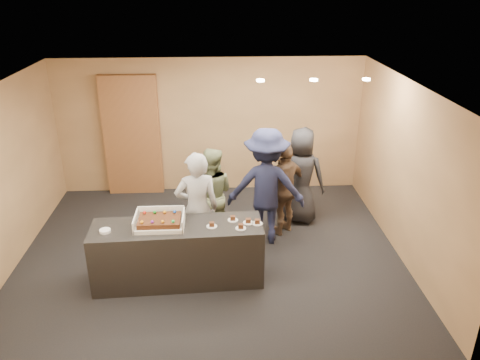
{
  "coord_description": "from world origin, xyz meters",
  "views": [
    {
      "loc": [
        0.14,
        -6.44,
        4.12
      ],
      "look_at": [
        0.47,
        0.0,
        1.28
      ],
      "focal_mm": 35.0,
      "sensor_mm": 36.0,
      "label": 1
    }
  ],
  "objects_px": {
    "person_navy_man": "(266,187)",
    "plate_stack": "(105,231)",
    "person_server_grey": "(197,209)",
    "person_dark_suit": "(301,176)",
    "cake_box": "(160,223)",
    "person_sage_man": "(211,194)",
    "serving_counter": "(178,253)",
    "sheet_cake": "(160,220)",
    "person_brown_extra": "(285,189)",
    "storage_cabinet": "(132,136)"
  },
  "relations": [
    {
      "from": "person_navy_man",
      "to": "plate_stack",
      "type": "bearing_deg",
      "value": 33.39
    },
    {
      "from": "person_server_grey",
      "to": "person_dark_suit",
      "type": "distance_m",
      "value": 2.17
    },
    {
      "from": "cake_box",
      "to": "person_sage_man",
      "type": "relative_size",
      "value": 0.42
    },
    {
      "from": "person_server_grey",
      "to": "person_navy_man",
      "type": "relative_size",
      "value": 0.92
    },
    {
      "from": "serving_counter",
      "to": "person_sage_man",
      "type": "height_order",
      "value": "person_sage_man"
    },
    {
      "from": "cake_box",
      "to": "sheet_cake",
      "type": "xyz_separation_m",
      "value": [
        -0.0,
        -0.03,
        0.05
      ]
    },
    {
      "from": "cake_box",
      "to": "person_server_grey",
      "type": "height_order",
      "value": "person_server_grey"
    },
    {
      "from": "serving_counter",
      "to": "person_brown_extra",
      "type": "bearing_deg",
      "value": 35.33
    },
    {
      "from": "serving_counter",
      "to": "plate_stack",
      "type": "height_order",
      "value": "plate_stack"
    },
    {
      "from": "person_brown_extra",
      "to": "cake_box",
      "type": "bearing_deg",
      "value": -7.22
    },
    {
      "from": "serving_counter",
      "to": "plate_stack",
      "type": "distance_m",
      "value": 1.07
    },
    {
      "from": "storage_cabinet",
      "to": "person_navy_man",
      "type": "height_order",
      "value": "storage_cabinet"
    },
    {
      "from": "storage_cabinet",
      "to": "person_dark_suit",
      "type": "relative_size",
      "value": 1.38
    },
    {
      "from": "storage_cabinet",
      "to": "person_server_grey",
      "type": "bearing_deg",
      "value": -62.65
    },
    {
      "from": "person_server_grey",
      "to": "cake_box",
      "type": "bearing_deg",
      "value": 34.1
    },
    {
      "from": "storage_cabinet",
      "to": "person_sage_man",
      "type": "bearing_deg",
      "value": -50.75
    },
    {
      "from": "sheet_cake",
      "to": "person_dark_suit",
      "type": "height_order",
      "value": "person_dark_suit"
    },
    {
      "from": "serving_counter",
      "to": "sheet_cake",
      "type": "xyz_separation_m",
      "value": [
        -0.23,
        0.0,
        0.55
      ]
    },
    {
      "from": "plate_stack",
      "to": "person_server_grey",
      "type": "relative_size",
      "value": 0.08
    },
    {
      "from": "sheet_cake",
      "to": "plate_stack",
      "type": "height_order",
      "value": "sheet_cake"
    },
    {
      "from": "sheet_cake",
      "to": "plate_stack",
      "type": "bearing_deg",
      "value": -170.81
    },
    {
      "from": "person_brown_extra",
      "to": "person_dark_suit",
      "type": "distance_m",
      "value": 0.53
    },
    {
      "from": "storage_cabinet",
      "to": "person_navy_man",
      "type": "bearing_deg",
      "value": -39.73
    },
    {
      "from": "storage_cabinet",
      "to": "person_server_grey",
      "type": "height_order",
      "value": "storage_cabinet"
    },
    {
      "from": "storage_cabinet",
      "to": "plate_stack",
      "type": "height_order",
      "value": "storage_cabinet"
    },
    {
      "from": "sheet_cake",
      "to": "person_dark_suit",
      "type": "xyz_separation_m",
      "value": [
        2.28,
        1.74,
        -0.13
      ]
    },
    {
      "from": "person_dark_suit",
      "to": "serving_counter",
      "type": "bearing_deg",
      "value": 64.48
    },
    {
      "from": "serving_counter",
      "to": "sheet_cake",
      "type": "relative_size",
      "value": 4.13
    },
    {
      "from": "cake_box",
      "to": "person_dark_suit",
      "type": "height_order",
      "value": "person_dark_suit"
    },
    {
      "from": "person_brown_extra",
      "to": "person_navy_man",
      "type": "bearing_deg",
      "value": -3.96
    },
    {
      "from": "cake_box",
      "to": "person_navy_man",
      "type": "bearing_deg",
      "value": 33.32
    },
    {
      "from": "serving_counter",
      "to": "cake_box",
      "type": "distance_m",
      "value": 0.55
    },
    {
      "from": "serving_counter",
      "to": "person_navy_man",
      "type": "distance_m",
      "value": 1.82
    },
    {
      "from": "person_brown_extra",
      "to": "sheet_cake",
      "type": "bearing_deg",
      "value": -6.72
    },
    {
      "from": "plate_stack",
      "to": "serving_counter",
      "type": "bearing_deg",
      "value": 7.02
    },
    {
      "from": "person_brown_extra",
      "to": "person_dark_suit",
      "type": "relative_size",
      "value": 0.93
    },
    {
      "from": "person_navy_man",
      "to": "person_dark_suit",
      "type": "distance_m",
      "value": 0.96
    },
    {
      "from": "person_navy_man",
      "to": "person_brown_extra",
      "type": "distance_m",
      "value": 0.46
    },
    {
      "from": "storage_cabinet",
      "to": "person_server_grey",
      "type": "distance_m",
      "value": 2.95
    },
    {
      "from": "serving_counter",
      "to": "person_server_grey",
      "type": "relative_size",
      "value": 1.33
    },
    {
      "from": "sheet_cake",
      "to": "person_brown_extra",
      "type": "bearing_deg",
      "value": 34.56
    },
    {
      "from": "cake_box",
      "to": "storage_cabinet",
      "type": "bearing_deg",
      "value": 105.42
    },
    {
      "from": "cake_box",
      "to": "person_sage_man",
      "type": "xyz_separation_m",
      "value": [
        0.7,
        1.18,
        -0.14
      ]
    },
    {
      "from": "plate_stack",
      "to": "person_sage_man",
      "type": "height_order",
      "value": "person_sage_man"
    },
    {
      "from": "person_sage_man",
      "to": "person_dark_suit",
      "type": "distance_m",
      "value": 1.66
    },
    {
      "from": "cake_box",
      "to": "person_navy_man",
      "type": "xyz_separation_m",
      "value": [
        1.59,
        1.05,
        0.03
      ]
    },
    {
      "from": "plate_stack",
      "to": "storage_cabinet",
      "type": "bearing_deg",
      "value": 92.11
    },
    {
      "from": "storage_cabinet",
      "to": "cake_box",
      "type": "height_order",
      "value": "storage_cabinet"
    },
    {
      "from": "person_server_grey",
      "to": "person_brown_extra",
      "type": "relative_size",
      "value": 1.11
    },
    {
      "from": "person_sage_man",
      "to": "person_dark_suit",
      "type": "relative_size",
      "value": 0.92
    }
  ]
}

